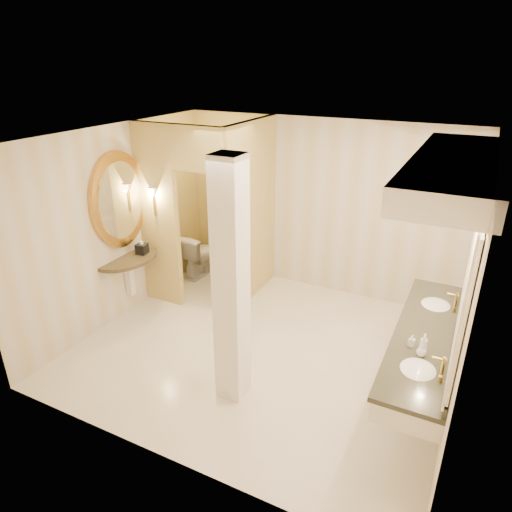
{
  "coord_description": "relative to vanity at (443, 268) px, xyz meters",
  "views": [
    {
      "loc": [
        2.14,
        -4.48,
        3.51
      ],
      "look_at": [
        -0.2,
        0.2,
        1.2
      ],
      "focal_mm": 32.0,
      "sensor_mm": 36.0,
      "label": 1
    }
  ],
  "objects": [
    {
      "name": "wall_left",
      "position": [
        -4.23,
        0.11,
        -0.28
      ],
      "size": [
        0.02,
        4.0,
        2.7
      ],
      "primitive_type": "cube",
      "color": "beige",
      "rests_on": "floor"
    },
    {
      "name": "ceiling",
      "position": [
        -1.98,
        0.11,
        1.07
      ],
      "size": [
        4.5,
        4.5,
        0.0
      ],
      "primitive_type": "plane",
      "rotation": [
        3.14,
        0.0,
        0.0
      ],
      "color": "white",
      "rests_on": "wall_back"
    },
    {
      "name": "wall_right",
      "position": [
        0.27,
        0.11,
        -0.28
      ],
      "size": [
        0.02,
        4.0,
        2.7
      ],
      "primitive_type": "cube",
      "color": "beige",
      "rests_on": "floor"
    },
    {
      "name": "toilet_closet",
      "position": [
        -3.11,
        1.07,
        -0.24
      ],
      "size": [
        1.5,
        1.55,
        2.7
      ],
      "color": "#E1C475",
      "rests_on": "floor"
    },
    {
      "name": "pillar",
      "position": [
        -1.91,
        -0.79,
        -0.28
      ],
      "size": [
        0.29,
        0.29,
        2.7
      ],
      "primitive_type": "cube",
      "color": "white",
      "rests_on": "floor"
    },
    {
      "name": "soap_bottle_c",
      "position": [
        -0.03,
        -0.38,
        -0.65
      ],
      "size": [
        0.08,
        0.09,
        0.21
      ],
      "primitive_type": "imported",
      "rotation": [
        0.0,
        0.0,
        -0.05
      ],
      "color": "#C6B28C",
      "rests_on": "vanity"
    },
    {
      "name": "soap_bottle_b",
      "position": [
        -0.04,
        -0.44,
        -0.69
      ],
      "size": [
        0.12,
        0.12,
        0.12
      ],
      "primitive_type": "imported",
      "rotation": [
        0.0,
        0.0,
        0.31
      ],
      "color": "silver",
      "rests_on": "vanity"
    },
    {
      "name": "toilet",
      "position": [
        -3.93,
        1.61,
        -1.25
      ],
      "size": [
        0.45,
        0.75,
        0.75
      ],
      "primitive_type": "imported",
      "rotation": [
        0.0,
        0.0,
        3.09
      ],
      "color": "white",
      "rests_on": "floor"
    },
    {
      "name": "wall_back",
      "position": [
        -1.98,
        2.11,
        -0.28
      ],
      "size": [
        4.5,
        0.02,
        2.7
      ],
      "primitive_type": "cube",
      "color": "beige",
      "rests_on": "floor"
    },
    {
      "name": "wall_sconce",
      "position": [
        -3.9,
        0.54,
        0.1
      ],
      "size": [
        0.14,
        0.14,
        0.42
      ],
      "color": "#B49039",
      "rests_on": "toilet_closet"
    },
    {
      "name": "console_shelf",
      "position": [
        -4.19,
        0.15,
        -0.28
      ],
      "size": [
        1.03,
        1.03,
        1.97
      ],
      "color": "black",
      "rests_on": "floor"
    },
    {
      "name": "soap_bottle_a",
      "position": [
        -0.15,
        -0.32,
        -0.69
      ],
      "size": [
        0.07,
        0.07,
        0.12
      ],
      "primitive_type": "imported",
      "rotation": [
        0.0,
        0.0,
        -0.24
      ],
      "color": "beige",
      "rests_on": "vanity"
    },
    {
      "name": "wall_front",
      "position": [
        -1.98,
        -1.89,
        -0.28
      ],
      "size": [
        4.5,
        0.02,
        2.7
      ],
      "primitive_type": "cube",
      "color": "beige",
      "rests_on": "floor"
    },
    {
      "name": "vanity",
      "position": [
        0.0,
        0.0,
        0.0
      ],
      "size": [
        0.75,
        2.65,
        2.09
      ],
      "color": "white",
      "rests_on": "floor"
    },
    {
      "name": "floor",
      "position": [
        -1.98,
        0.11,
        -1.63
      ],
      "size": [
        4.5,
        4.5,
        0.0
      ],
      "primitive_type": "plane",
      "color": "white",
      "rests_on": "ground"
    },
    {
      "name": "tissue_box",
      "position": [
        -4.03,
        0.32,
        -0.68
      ],
      "size": [
        0.16,
        0.16,
        0.15
      ],
      "primitive_type": "cube",
      "rotation": [
        0.0,
        0.0,
        0.12
      ],
      "color": "black",
      "rests_on": "console_shelf"
    }
  ]
}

